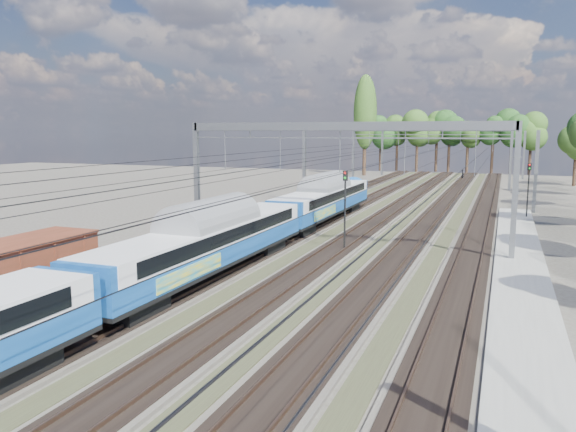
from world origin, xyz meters
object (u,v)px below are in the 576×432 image
(signal_near, at_px, (345,201))
(signal_far, at_px, (528,184))
(emu_train, at_px, (206,235))
(worker, at_px, (463,174))

(signal_near, xyz_separation_m, signal_far, (12.41, 20.03, -0.18))
(emu_train, relative_size, worker, 34.06)
(emu_train, xyz_separation_m, worker, (8.45, 75.46, -1.69))
(worker, bearing_deg, signal_far, 170.42)
(emu_train, height_order, signal_near, signal_near)
(worker, distance_m, signal_near, 65.08)
(signal_far, bearing_deg, emu_train, -100.72)
(emu_train, distance_m, worker, 75.95)
(emu_train, xyz_separation_m, signal_far, (17.46, 30.55, 0.77))
(signal_near, distance_m, signal_far, 23.56)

